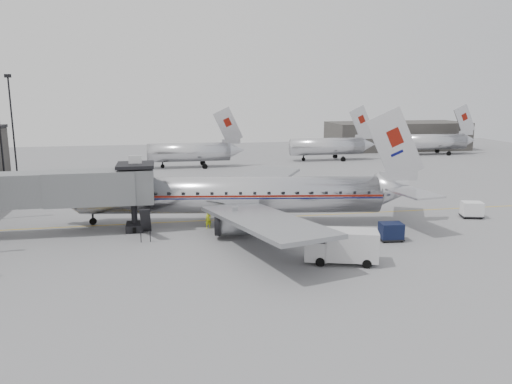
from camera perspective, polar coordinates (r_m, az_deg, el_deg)
ground at (r=45.79m, az=-2.12°, el=-5.03°), size 160.00×160.00×0.00m
hangar at (r=115.94m, az=15.78°, el=6.21°), size 30.00×12.00×6.00m
apron_line at (r=51.97m, az=0.16°, el=-2.98°), size 60.00×0.15×0.01m
jet_bridge at (r=48.95m, az=-22.51°, el=0.21°), size 21.00×6.20×7.10m
distant_aircraft_near at (r=86.14m, az=-7.55°, el=4.62°), size 16.39×3.20×10.26m
distant_aircraft_mid at (r=95.08m, az=8.21°, el=5.26°), size 16.39×3.20×10.26m
distant_aircraft_far at (r=108.73m, az=19.63°, el=5.49°), size 16.39×3.20×10.26m
airliner at (r=49.19m, az=-2.05°, el=-0.35°), size 36.46×33.53×11.59m
service_van at (r=39.01m, az=9.82°, el=-6.08°), size 5.91×3.68×2.60m
baggage_cart_navy at (r=45.71m, az=15.18°, el=-4.35°), size 2.17×1.73×1.60m
baggage_cart_white at (r=56.59m, az=23.44°, el=-1.83°), size 2.47×2.12×1.66m
ramp_worker at (r=48.16m, az=-5.46°, el=-3.18°), size 0.71×0.56×1.70m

